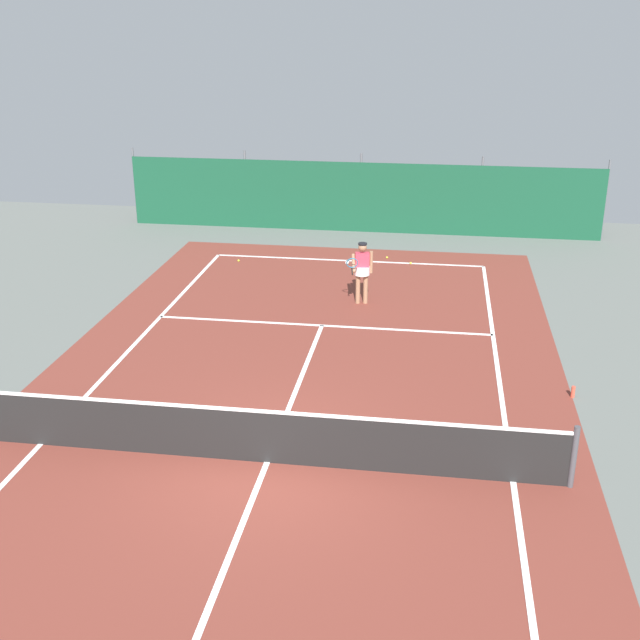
{
  "coord_description": "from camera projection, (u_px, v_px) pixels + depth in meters",
  "views": [
    {
      "loc": [
        2.65,
        -11.57,
        7.2
      ],
      "look_at": [
        0.24,
        4.49,
        0.9
      ],
      "focal_mm": 44.86,
      "sensor_mm": 36.0,
      "label": 1
    }
  ],
  "objects": [
    {
      "name": "tennis_ball_midcourt",
      "position": [
        387.0,
        257.0,
        24.84
      ],
      "size": [
        0.07,
        0.07,
        0.07
      ],
      "primitive_type": "sphere",
      "color": "#CCDB33",
      "rests_on": "ground"
    },
    {
      "name": "tennis_ball_by_sideline",
      "position": [
        239.0,
        261.0,
        24.53
      ],
      "size": [
        0.07,
        0.07,
        0.07
      ],
      "primitive_type": "sphere",
      "color": "#CCDB33",
      "rests_on": "ground"
    },
    {
      "name": "water_bottle",
      "position": [
        573.0,
        392.0,
        15.89
      ],
      "size": [
        0.08,
        0.08,
        0.24
      ],
      "primitive_type": "cylinder",
      "color": "#D84C38",
      "rests_on": "ground"
    },
    {
      "name": "tennis_ball_near_player",
      "position": [
        411.0,
        263.0,
        24.29
      ],
      "size": [
        0.07,
        0.07,
        0.07
      ],
      "primitive_type": "sphere",
      "color": "#CCDB33",
      "rests_on": "ground"
    },
    {
      "name": "tennis_net",
      "position": [
        267.0,
        436.0,
        13.45
      ],
      "size": [
        10.12,
        0.1,
        1.1
      ],
      "color": "black",
      "rests_on": "ground"
    },
    {
      "name": "ground_plane",
      "position": [
        267.0,
        462.0,
        13.64
      ],
      "size": [
        36.0,
        36.0,
        0.0
      ],
      "primitive_type": "plane",
      "color": "slate"
    },
    {
      "name": "parked_car",
      "position": [
        380.0,
        195.0,
        29.56
      ],
      "size": [
        2.09,
        4.24,
        1.68
      ],
      "rotation": [
        0.0,
        0.0,
        3.16
      ],
      "color": "black",
      "rests_on": "ground"
    },
    {
      "name": "tennis_player",
      "position": [
        362.0,
        268.0,
        20.7
      ],
      "size": [
        0.64,
        0.8,
        1.64
      ],
      "rotation": [
        0.0,
        0.0,
        3.3
      ],
      "color": "#9E7051",
      "rests_on": "ground"
    },
    {
      "name": "back_fence",
      "position": [
        362.0,
        209.0,
        28.11
      ],
      "size": [
        16.3,
        0.98,
        2.7
      ],
      "color": "#14472D",
      "rests_on": "ground"
    },
    {
      "name": "court_surface",
      "position": [
        267.0,
        462.0,
        13.64
      ],
      "size": [
        11.02,
        26.6,
        0.01
      ],
      "color": "brown",
      "rests_on": "ground"
    }
  ]
}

